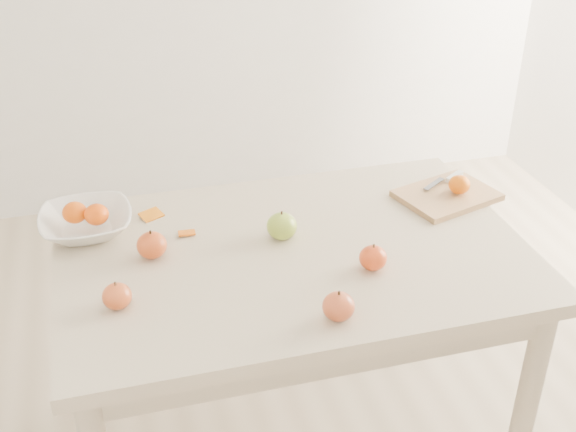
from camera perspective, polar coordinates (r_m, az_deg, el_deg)
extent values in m
cube|color=beige|center=(1.87, 0.40, -3.12)|extent=(1.20, 0.80, 0.04)
cylinder|color=#BCAA8E|center=(2.32, -15.06, -8.24)|extent=(0.06, 0.06, 0.71)
cylinder|color=#BCAA8E|center=(2.51, 10.22, -4.33)|extent=(0.06, 0.06, 0.71)
cylinder|color=#BCAA8E|center=(2.07, 18.18, -14.57)|extent=(0.06, 0.06, 0.71)
cube|color=tan|center=(2.14, 12.44, 1.61)|extent=(0.31, 0.26, 0.02)
ellipsoid|color=#DC5407|center=(2.13, 13.39, 2.43)|extent=(0.06, 0.06, 0.05)
imported|color=white|center=(1.99, -15.66, -0.53)|extent=(0.24, 0.24, 0.06)
ellipsoid|color=orange|center=(1.98, -16.50, 0.27)|extent=(0.06, 0.06, 0.06)
ellipsoid|color=#DB4107|center=(1.96, -14.90, 0.13)|extent=(0.06, 0.06, 0.06)
cube|color=#CE6A0E|center=(2.04, -10.73, 0.00)|extent=(0.07, 0.07, 0.01)
cube|color=#D15E0E|center=(1.94, -8.00, -1.39)|extent=(0.05, 0.04, 0.01)
cube|color=silver|center=(2.22, 13.02, 3.05)|extent=(0.07, 0.06, 0.01)
cube|color=#36383D|center=(2.16, 11.46, 2.51)|extent=(0.09, 0.07, 0.00)
ellipsoid|color=#75A229|center=(1.89, -0.49, -0.80)|extent=(0.08, 0.08, 0.07)
ellipsoid|color=#A20B0C|center=(1.78, 6.73, -3.31)|extent=(0.07, 0.07, 0.06)
ellipsoid|color=#9E2B1D|center=(1.61, 4.01, -7.14)|extent=(0.07, 0.07, 0.07)
ellipsoid|color=maroon|center=(1.69, -13.36, -6.18)|extent=(0.07, 0.07, 0.06)
ellipsoid|color=#9D1709|center=(1.85, -10.71, -2.28)|extent=(0.08, 0.08, 0.07)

